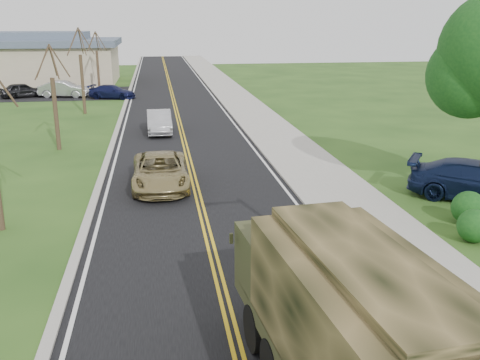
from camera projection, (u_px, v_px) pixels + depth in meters
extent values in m
cube|color=black|center=(174.00, 100.00, 47.89)|extent=(8.00, 120.00, 0.01)
cube|color=#9E998E|center=(219.00, 99.00, 48.49)|extent=(0.30, 120.00, 0.12)
cube|color=#9E998E|center=(239.00, 98.00, 48.75)|extent=(3.20, 120.00, 0.10)
cube|color=#9E998E|center=(126.00, 101.00, 47.27)|extent=(0.30, 120.00, 0.10)
sphere|color=#124014|center=(470.00, 75.00, 20.07)|extent=(3.24, 3.24, 3.24)
cylinder|color=#38281C|center=(56.00, 114.00, 29.26)|extent=(0.24, 0.24, 3.96)
cylinder|color=#38281C|center=(60.00, 61.00, 28.62)|extent=(0.96, 0.32, 1.79)
cylinder|color=#38281C|center=(53.00, 62.00, 29.01)|extent=(0.12, 1.22, 1.65)
cylinder|color=#38281C|center=(43.00, 61.00, 28.53)|extent=(0.93, 0.41, 1.79)
cylinder|color=#38281C|center=(42.00, 63.00, 27.98)|extent=(0.75, 0.99, 1.67)
cylinder|color=#38281C|center=(54.00, 62.00, 28.11)|extent=(0.55, 0.85, 1.80)
cylinder|color=#38281C|center=(83.00, 85.00, 40.54)|extent=(0.24, 0.24, 4.44)
cylinder|color=#38281C|center=(86.00, 41.00, 39.82)|extent=(1.07, 0.35, 2.00)
cylinder|color=#38281C|center=(81.00, 42.00, 40.27)|extent=(0.13, 1.36, 1.84)
cylinder|color=#38281C|center=(73.00, 41.00, 39.72)|extent=(1.03, 0.46, 2.00)
cylinder|color=#38281C|center=(72.00, 43.00, 39.10)|extent=(0.83, 1.10, 1.87)
cylinder|color=#38281C|center=(82.00, 41.00, 39.25)|extent=(0.61, 0.95, 2.01)
cylinder|color=#38281C|center=(98.00, 72.00, 51.95)|extent=(0.24, 0.24, 4.08)
cylinder|color=#38281C|center=(101.00, 41.00, 51.28)|extent=(0.99, 0.33, 1.84)
cylinder|color=#38281C|center=(97.00, 42.00, 51.69)|extent=(0.13, 1.25, 1.69)
cylinder|color=#38281C|center=(91.00, 41.00, 51.20)|extent=(0.95, 0.42, 1.85)
cylinder|color=#38281C|center=(91.00, 42.00, 50.62)|extent=(0.77, 1.02, 1.72)
cylinder|color=#38281C|center=(98.00, 41.00, 50.76)|extent=(0.57, 0.88, 1.85)
cube|color=tan|center=(25.00, 64.00, 60.06)|extent=(20.00, 12.00, 4.20)
cube|color=#475466|center=(22.00, 42.00, 59.37)|extent=(21.00, 13.00, 0.70)
cube|color=#475466|center=(21.00, 36.00, 59.16)|extent=(14.00, 8.00, 0.90)
cube|color=black|center=(68.00, 94.00, 52.09)|extent=(18.00, 10.00, 0.02)
cylinder|color=black|center=(369.00, 350.00, 10.86)|extent=(0.43, 1.08, 1.05)
cylinder|color=black|center=(257.00, 328.00, 11.63)|extent=(0.43, 1.08, 1.05)
cylinder|color=black|center=(342.00, 316.00, 12.10)|extent=(0.43, 1.08, 1.05)
cube|color=#36381F|center=(336.00, 353.00, 9.95)|extent=(2.90, 6.87, 0.33)
cube|color=#36381F|center=(294.00, 259.00, 11.98)|extent=(2.45, 2.02, 1.34)
cube|color=black|center=(282.00, 237.00, 12.72)|extent=(2.10, 0.27, 0.67)
cube|color=black|center=(361.00, 317.00, 8.84)|extent=(2.85, 5.26, 1.91)
cube|color=black|center=(365.00, 262.00, 8.55)|extent=(1.99, 5.18, 0.24)
imported|color=#9D8D58|center=(160.00, 171.00, 22.97)|extent=(2.37, 5.10, 1.41)
imported|color=#BBBBC0|center=(159.00, 122.00, 34.02)|extent=(1.59, 4.32, 1.41)
imported|color=#0F1938|center=(478.00, 181.00, 21.30)|extent=(5.67, 4.85, 1.56)
imported|color=black|center=(23.00, 90.00, 49.39)|extent=(4.32, 3.03, 1.37)
imported|color=#A0A1A5|center=(64.00, 89.00, 49.60)|extent=(4.78, 2.40, 1.50)
imported|color=#10143D|center=(112.00, 92.00, 48.80)|extent=(4.58, 3.03, 1.23)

